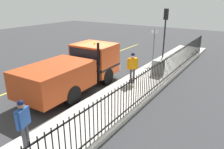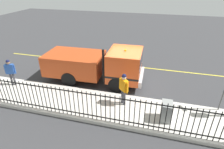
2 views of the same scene
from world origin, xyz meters
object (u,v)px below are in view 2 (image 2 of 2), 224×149
utility_cabinet (166,111)px  traffic_cone (125,67)px  worker_standing (124,86)px  pedestrian_distant (10,70)px  work_truck (100,64)px

utility_cabinet → traffic_cone: utility_cabinet is taller
worker_standing → pedestrian_distant: size_ratio=1.05×
work_truck → worker_standing: 3.05m
utility_cabinet → work_truck: bearing=-125.6°
pedestrian_distant → traffic_cone: bearing=-166.9°
pedestrian_distant → traffic_cone: pedestrian_distant is taller
worker_standing → traffic_cone: size_ratio=2.82×
utility_cabinet → pedestrian_distant: bearing=-95.4°
worker_standing → work_truck: bearing=-5.8°
pedestrian_distant → traffic_cone: size_ratio=2.69×
traffic_cone → work_truck: bearing=-35.9°
work_truck → worker_standing: size_ratio=3.60×
worker_standing → utility_cabinet: (0.69, 2.16, -0.62)m
worker_standing → pedestrian_distant: (-0.18, -6.98, -0.05)m
work_truck → traffic_cone: work_truck is taller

